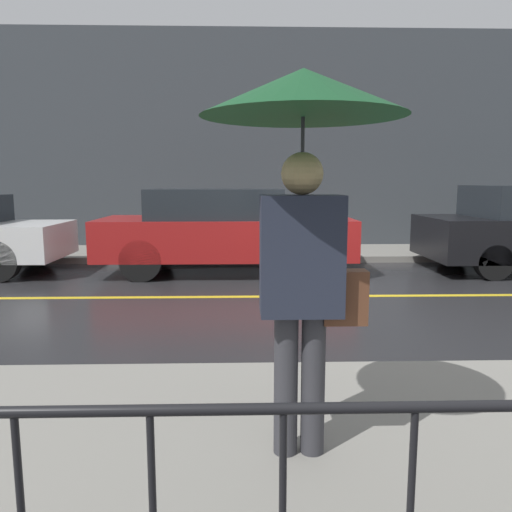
% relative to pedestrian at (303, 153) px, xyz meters
% --- Properties ---
extents(ground_plane, '(80.00, 80.00, 0.00)m').
position_rel_pedestrian_xyz_m(ground_plane, '(1.20, 4.47, -1.82)').
color(ground_plane, '#262628').
extents(sidewalk_near, '(28.00, 2.94, 0.13)m').
position_rel_pedestrian_xyz_m(sidewalk_near, '(1.20, -0.04, -1.75)').
color(sidewalk_near, gray).
rests_on(sidewalk_near, ground_plane).
extents(sidewalk_far, '(28.00, 2.07, 0.13)m').
position_rel_pedestrian_xyz_m(sidewalk_far, '(1.20, 8.54, -1.75)').
color(sidewalk_far, gray).
rests_on(sidewalk_far, ground_plane).
extents(lane_marking, '(25.20, 0.12, 0.01)m').
position_rel_pedestrian_xyz_m(lane_marking, '(1.20, 4.47, -1.82)').
color(lane_marking, gold).
rests_on(lane_marking, ground_plane).
extents(building_storefront, '(28.00, 0.30, 5.25)m').
position_rel_pedestrian_xyz_m(building_storefront, '(1.20, 9.72, 0.80)').
color(building_storefront, '#383D42').
rests_on(building_storefront, ground_plane).
extents(pedestrian, '(1.09, 1.09, 2.12)m').
position_rel_pedestrian_xyz_m(pedestrian, '(0.00, 0.00, 0.00)').
color(pedestrian, '#333338').
rests_on(pedestrian, sidewalk_near).
extents(car_red, '(4.57, 1.77, 1.54)m').
position_rel_pedestrian_xyz_m(car_red, '(-0.66, 6.46, -1.02)').
color(car_red, maroon).
rests_on(car_red, ground_plane).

